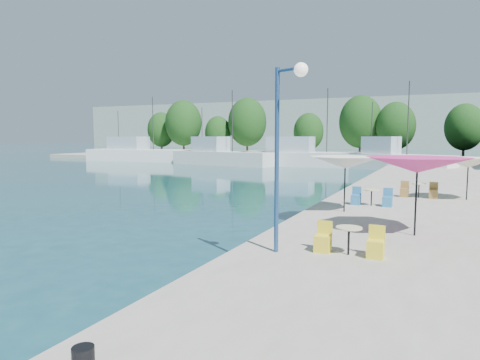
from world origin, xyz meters
The scene contains 21 objects.
quay_far centered at (-8.00, 67.00, 0.30)m, with size 90.00×16.00×0.60m, color gray.
hill_west centered at (-30.00, 160.00, 8.00)m, with size 180.00×40.00×16.00m, color gray.
trawler_01 centered at (-30.81, 56.83, 1.07)m, with size 18.41×6.08×10.20m.
trawler_02 centered at (-15.46, 54.35, 1.07)m, with size 15.41×6.59×10.20m.
trawler_03 centered at (-4.09, 56.77, 1.07)m, with size 18.95×5.82×10.20m.
trawler_04 centered at (6.50, 54.35, 1.07)m, with size 12.76×7.66×10.20m.
tree_01 centered at (-37.05, 71.16, 5.11)m, with size 5.28×5.28×7.81m.
tree_02 centered at (-31.16, 69.73, 6.25)m, with size 6.61×6.61×9.78m.
tree_03 centered at (-24.25, 70.02, 4.51)m, with size 4.58×4.58×6.77m.
tree_04 centered at (-18.90, 70.71, 6.26)m, with size 6.63×6.63×9.81m.
tree_05 centered at (-7.32, 68.04, 4.55)m, with size 4.63×4.63×6.85m.
tree_06 centered at (0.32, 69.28, 6.00)m, with size 6.32×6.32×9.36m.
tree_07 centered at (5.41, 68.11, 5.28)m, with size 5.49×5.49×8.12m.
tree_08 centered at (14.30, 71.67, 5.13)m, with size 5.31×5.31×7.86m.
umbrella_pink centered at (10.58, 17.79, 2.87)m, with size 3.23×3.23×2.53m.
umbrella_white centered at (7.63, 21.26, 2.69)m, with size 3.02×3.02×2.34m.
umbrella_cream centered at (12.53, 27.28, 2.48)m, with size 2.75×2.75×2.13m.
cafe_table_01 centered at (9.08, 14.60, 0.89)m, with size 1.82×0.70×0.76m.
cafe_table_02 centered at (8.44, 23.41, 0.89)m, with size 1.82×0.70×0.76m.
cafe_table_03 centered at (10.31, 27.10, 0.89)m, with size 1.82×0.70×0.76m.
street_lamp centered at (7.50, 13.94, 4.09)m, with size 0.98×0.55×5.03m.
Camera 1 is at (11.18, 3.16, 3.77)m, focal length 32.00 mm.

